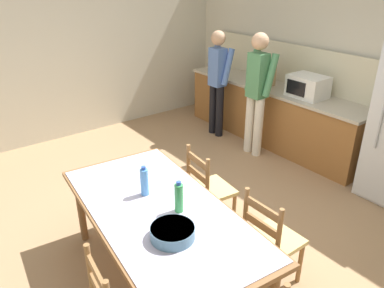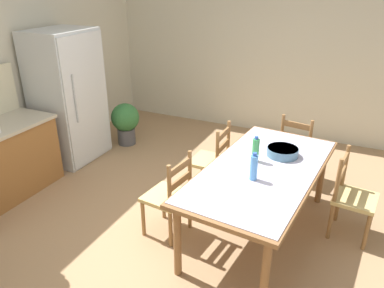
{
  "view_description": "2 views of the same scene",
  "coord_description": "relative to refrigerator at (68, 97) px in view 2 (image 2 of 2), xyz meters",
  "views": [
    {
      "loc": [
        2.52,
        -2.07,
        2.51
      ],
      "look_at": [
        0.01,
        -0.17,
        1.02
      ],
      "focal_mm": 35.0,
      "sensor_mm": 36.0,
      "label": 1
    },
    {
      "loc": [
        -2.82,
        -1.53,
        2.48
      ],
      "look_at": [
        -0.02,
        -0.22,
        1.08
      ],
      "focal_mm": 35.0,
      "sensor_mm": 36.0,
      "label": 2
    }
  ],
  "objects": [
    {
      "name": "bottle_near_centre",
      "position": [
        -0.89,
        -2.95,
        -0.03
      ],
      "size": [
        0.07,
        0.07,
        0.27
      ],
      "color": "#4C8ED6",
      "rests_on": "dining_table"
    },
    {
      "name": "serving_bowl",
      "position": [
        -0.28,
        -3.09,
        -0.1
      ],
      "size": [
        0.32,
        0.32,
        0.09
      ],
      "color": "slate",
      "rests_on": "dining_table"
    },
    {
      "name": "ground_plane",
      "position": [
        -1.02,
        -2.19,
        -0.92
      ],
      "size": [
        8.32,
        8.32,
        0.0
      ],
      "primitive_type": "plane",
      "color": "#9E7A56"
    },
    {
      "name": "chair_head_end",
      "position": [
        0.68,
        -3.1,
        -0.48
      ],
      "size": [
        0.47,
        0.48,
        0.91
      ],
      "rotation": [
        0.0,
        0.0,
        1.4
      ],
      "color": "olive",
      "rests_on": "ground"
    },
    {
      "name": "wall_right",
      "position": [
        2.24,
        -2.19,
        0.53
      ],
      "size": [
        0.12,
        5.2,
        2.9
      ],
      "primitive_type": "cube",
      "color": "beige",
      "rests_on": "ground"
    },
    {
      "name": "refrigerator",
      "position": [
        0.0,
        0.0,
        0.0
      ],
      "size": [
        0.87,
        0.73,
        1.84
      ],
      "color": "silver",
      "rests_on": "ground"
    },
    {
      "name": "potted_plant",
      "position": [
        0.71,
        -0.43,
        -0.53
      ],
      "size": [
        0.44,
        0.44,
        0.67
      ],
      "color": "#4C4C51",
      "rests_on": "ground"
    },
    {
      "name": "bottle_off_centre",
      "position": [
        -0.52,
        -2.86,
        -0.03
      ],
      "size": [
        0.07,
        0.07,
        0.27
      ],
      "color": "green",
      "rests_on": "dining_table"
    },
    {
      "name": "dining_table",
      "position": [
        -0.63,
        -2.98,
        -0.23
      ],
      "size": [
        2.14,
        1.2,
        0.77
      ],
      "rotation": [
        0.0,
        0.0,
        -0.1
      ],
      "color": "brown",
      "rests_on": "ground"
    },
    {
      "name": "chair_side_far_right",
      "position": [
        -0.09,
        -2.23,
        -0.48
      ],
      "size": [
        0.42,
        0.4,
        0.91
      ],
      "rotation": [
        0.0,
        0.0,
        3.14
      ],
      "color": "olive",
      "rests_on": "ground"
    },
    {
      "name": "chair_side_far_left",
      "position": [
        -1.02,
        -2.14,
        -0.48
      ],
      "size": [
        0.46,
        0.45,
        0.91
      ],
      "rotation": [
        0.0,
        0.0,
        3.03
      ],
      "color": "olive",
      "rests_on": "ground"
    },
    {
      "name": "chair_side_near_right",
      "position": [
        -0.25,
        -3.81,
        -0.48
      ],
      "size": [
        0.46,
        0.44,
        0.91
      ],
      "rotation": [
        0.0,
        0.0,
        -0.11
      ],
      "color": "olive",
      "rests_on": "ground"
    }
  ]
}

